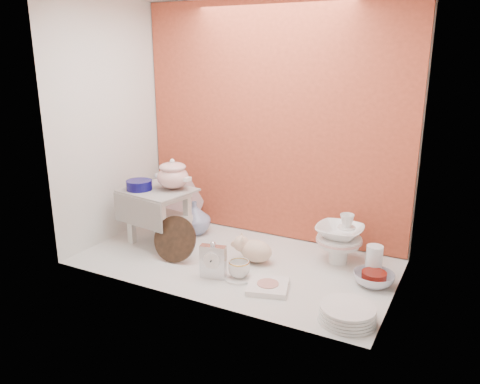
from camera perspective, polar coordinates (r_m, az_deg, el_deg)
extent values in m
plane|color=silver|center=(2.80, -0.56, -8.32)|extent=(1.80, 1.80, 0.00)
cube|color=#C14D30|center=(3.02, 3.94, 8.36)|extent=(1.80, 0.06, 1.50)
cube|color=silver|center=(3.10, -15.55, 8.02)|extent=(0.06, 1.00, 1.50)
cube|color=silver|center=(2.30, 19.65, 4.89)|extent=(0.06, 1.00, 1.50)
cylinder|color=#0D0A50|center=(3.01, -12.06, 0.83)|extent=(0.17, 0.17, 0.06)
imported|color=white|center=(3.19, -5.49, -3.08)|extent=(0.25, 0.25, 0.22)
cube|color=silver|center=(2.57, -3.26, -8.21)|extent=(0.15, 0.08, 0.21)
ellipsoid|color=beige|center=(2.76, 1.95, -7.08)|extent=(0.28, 0.22, 0.15)
cylinder|color=white|center=(2.60, -0.11, -10.28)|extent=(0.20, 0.20, 0.01)
imported|color=white|center=(2.57, -0.11, -9.24)|extent=(0.13, 0.13, 0.09)
cube|color=white|center=(2.49, 3.37, -11.29)|extent=(0.26, 0.26, 0.03)
cylinder|color=white|center=(2.26, 12.85, -14.09)|extent=(0.34, 0.34, 0.07)
imported|color=silver|center=(2.62, 15.83, -10.04)|extent=(0.26, 0.26, 0.07)
cylinder|color=silver|center=(2.68, 15.85, -8.06)|extent=(0.10, 0.10, 0.18)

